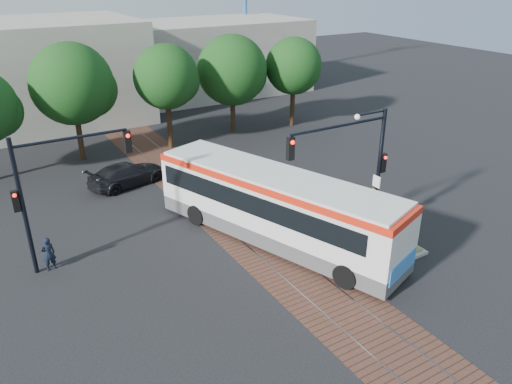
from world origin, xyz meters
TOP-DOWN VIEW (x-y plane):
  - ground at (0.00, 0.00)m, footprint 120.00×120.00m
  - trackbed at (0.00, 4.00)m, footprint 3.60×40.00m
  - tree_row at (1.21, 16.42)m, footprint 26.40×5.60m
  - warehouses at (-0.53, 28.75)m, footprint 40.00×13.00m
  - city_bus at (0.66, 1.12)m, footprint 6.74×12.78m
  - traffic_island at (4.82, -0.90)m, footprint 2.20×5.20m
  - signal_pole_main at (3.86, -0.81)m, footprint 5.49×0.46m
  - signal_pole_left at (-8.37, 4.00)m, footprint 4.99×0.34m
  - officer at (-8.93, 3.91)m, footprint 0.60×0.42m
  - parked_car at (-3.24, 11.05)m, footprint 5.00×2.95m

SIDE VIEW (x-z plane):
  - ground at x=0.00m, z-range 0.00..0.00m
  - trackbed at x=0.00m, z-range 0.00..0.02m
  - traffic_island at x=4.82m, z-range -0.24..0.89m
  - parked_car at x=-3.24m, z-range 0.00..1.36m
  - officer at x=-8.93m, z-range 0.00..1.55m
  - city_bus at x=0.66m, z-range 0.19..3.58m
  - warehouses at x=-0.53m, z-range -0.19..7.81m
  - signal_pole_left at x=-8.37m, z-range 0.86..6.86m
  - signal_pole_main at x=3.86m, z-range 1.16..7.16m
  - tree_row at x=1.21m, z-range 1.01..8.69m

